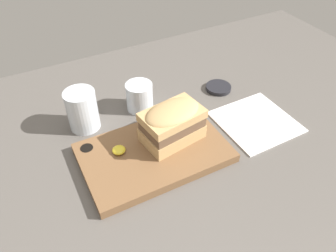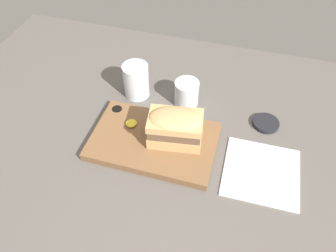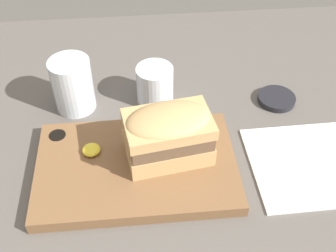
# 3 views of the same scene
# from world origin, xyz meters

# --- Properties ---
(dining_table) EXTENTS (1.60, 1.15, 0.02)m
(dining_table) POSITION_xyz_m (0.00, 0.00, 0.01)
(dining_table) COLOR #56514C
(dining_table) RESTS_ON ground
(serving_board) EXTENTS (0.34, 0.22, 0.02)m
(serving_board) POSITION_xyz_m (-0.09, 0.04, 0.03)
(serving_board) COLOR brown
(serving_board) RESTS_ON dining_table
(sandwich) EXTENTS (0.15, 0.11, 0.10)m
(sandwich) POSITION_xyz_m (-0.03, 0.06, 0.10)
(sandwich) COLOR tan
(sandwich) RESTS_ON serving_board
(mustard_dollop) EXTENTS (0.03, 0.03, 0.01)m
(mustard_dollop) POSITION_xyz_m (-0.17, 0.07, 0.05)
(mustard_dollop) COLOR yellow
(mustard_dollop) RESTS_ON serving_board
(water_glass) EXTENTS (0.08, 0.08, 0.11)m
(water_glass) POSITION_xyz_m (-0.20, 0.22, 0.07)
(water_glass) COLOR silver
(water_glass) RESTS_ON dining_table
(wine_glass) EXTENTS (0.07, 0.07, 0.08)m
(wine_glass) POSITION_xyz_m (-0.04, 0.23, 0.06)
(wine_glass) COLOR silver
(wine_glass) RESTS_ON dining_table
(napkin) EXTENTS (0.20, 0.19, 0.00)m
(napkin) POSITION_xyz_m (0.21, 0.03, 0.02)
(napkin) COLOR white
(napkin) RESTS_ON dining_table
(condiment_dish) EXTENTS (0.08, 0.08, 0.01)m
(condiment_dish) POSITION_xyz_m (0.21, 0.20, 0.03)
(condiment_dish) COLOR black
(condiment_dish) RESTS_ON dining_table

